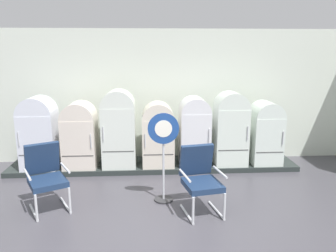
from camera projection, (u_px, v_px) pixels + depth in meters
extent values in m
cube|color=#444249|center=(159.00, 247.00, 4.46)|extent=(12.00, 10.00, 0.05)
cube|color=silver|center=(153.00, 96.00, 7.68)|extent=(11.76, 0.12, 2.99)
cube|color=#47443F|center=(152.00, 45.00, 7.42)|extent=(11.76, 0.07, 0.06)
cube|color=#282F2D|center=(154.00, 165.00, 7.39)|extent=(6.19, 0.95, 0.10)
cube|color=white|center=(40.00, 141.00, 6.99)|extent=(0.71, 0.63, 1.15)
cylinder|color=white|center=(37.00, 114.00, 6.86)|extent=(0.71, 0.62, 0.71)
cube|color=#383838|center=(35.00, 155.00, 6.72)|extent=(0.66, 0.01, 0.01)
cylinder|color=silver|center=(18.00, 139.00, 6.62)|extent=(0.02, 0.02, 0.28)
cube|color=silver|center=(80.00, 142.00, 7.07)|extent=(0.69, 0.68, 1.04)
cylinder|color=silver|center=(79.00, 118.00, 6.96)|extent=(0.69, 0.67, 0.69)
cube|color=#383838|center=(78.00, 156.00, 6.78)|extent=(0.63, 0.01, 0.01)
cylinder|color=silver|center=(91.00, 141.00, 6.72)|extent=(0.02, 0.02, 0.28)
cube|color=silver|center=(119.00, 137.00, 7.06)|extent=(0.69, 0.61, 1.28)
cylinder|color=silver|center=(118.00, 107.00, 6.92)|extent=(0.69, 0.60, 0.69)
cube|color=#383838|center=(118.00, 151.00, 6.81)|extent=(0.64, 0.01, 0.01)
cylinder|color=silver|center=(103.00, 133.00, 6.70)|extent=(0.02, 0.02, 0.28)
cube|color=silver|center=(158.00, 142.00, 7.15)|extent=(0.67, 0.64, 1.02)
cylinder|color=silver|center=(158.00, 118.00, 7.04)|extent=(0.67, 0.62, 0.67)
cube|color=#383838|center=(159.00, 155.00, 6.88)|extent=(0.61, 0.01, 0.01)
cylinder|color=silver|center=(145.00, 141.00, 6.78)|extent=(0.02, 0.02, 0.28)
cube|color=white|center=(194.00, 138.00, 7.21)|extent=(0.63, 0.68, 1.15)
cylinder|color=white|center=(195.00, 112.00, 7.08)|extent=(0.63, 0.67, 0.63)
cube|color=#383838|center=(196.00, 152.00, 6.92)|extent=(0.58, 0.01, 0.01)
cylinder|color=silver|center=(209.00, 136.00, 6.85)|extent=(0.02, 0.02, 0.28)
cube|color=silver|center=(230.00, 136.00, 7.21)|extent=(0.68, 0.61, 1.23)
cylinder|color=silver|center=(231.00, 108.00, 7.07)|extent=(0.68, 0.60, 0.68)
cube|color=#383838|center=(233.00, 150.00, 6.96)|extent=(0.63, 0.01, 0.01)
cylinder|color=silver|center=(248.00, 133.00, 6.88)|extent=(0.02, 0.02, 0.28)
cube|color=silver|center=(265.00, 139.00, 7.31)|extent=(0.63, 0.67, 1.04)
cylinder|color=silver|center=(266.00, 116.00, 7.19)|extent=(0.63, 0.66, 0.63)
cube|color=#383838|center=(270.00, 152.00, 7.02)|extent=(0.58, 0.01, 0.01)
cylinder|color=silver|center=(283.00, 138.00, 6.96)|extent=(0.02, 0.02, 0.28)
cylinder|color=silver|center=(34.00, 213.00, 5.30)|extent=(0.33, 0.57, 0.04)
cylinder|color=silver|center=(36.00, 208.00, 5.01)|extent=(0.05, 0.05, 0.42)
cylinder|color=silver|center=(66.00, 205.00, 5.55)|extent=(0.33, 0.57, 0.04)
cylinder|color=silver|center=(70.00, 200.00, 5.26)|extent=(0.05, 0.05, 0.42)
cube|color=navy|center=(48.00, 182.00, 5.32)|extent=(0.74, 0.76, 0.09)
cube|color=navy|center=(42.00, 158.00, 5.51)|extent=(0.56, 0.41, 0.54)
cylinder|color=silver|center=(27.00, 174.00, 5.13)|extent=(0.27, 0.47, 0.04)
cylinder|color=silver|center=(65.00, 168.00, 5.43)|extent=(0.27, 0.47, 0.04)
cylinder|color=silver|center=(187.00, 214.00, 5.25)|extent=(0.16, 0.62, 0.04)
cylinder|color=silver|center=(193.00, 210.00, 4.93)|extent=(0.05, 0.05, 0.42)
cylinder|color=silver|center=(216.00, 210.00, 5.37)|extent=(0.16, 0.62, 0.04)
cylinder|color=silver|center=(224.00, 206.00, 5.05)|extent=(0.05, 0.05, 0.42)
cube|color=navy|center=(202.00, 185.00, 5.21)|extent=(0.64, 0.66, 0.09)
cube|color=navy|center=(196.00, 160.00, 5.43)|extent=(0.56, 0.28, 0.54)
cylinder|color=silver|center=(185.00, 175.00, 5.10)|extent=(0.14, 0.51, 0.04)
cylinder|color=silver|center=(220.00, 172.00, 5.24)|extent=(0.14, 0.51, 0.04)
cylinder|color=#2D2D30|center=(164.00, 199.00, 5.77)|extent=(0.32, 0.32, 0.03)
cylinder|color=silver|center=(163.00, 164.00, 5.63)|extent=(0.04, 0.04, 1.25)
cylinder|color=navy|center=(163.00, 129.00, 5.46)|extent=(0.52, 0.02, 0.52)
cylinder|color=white|center=(163.00, 129.00, 5.45)|extent=(0.28, 0.00, 0.28)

